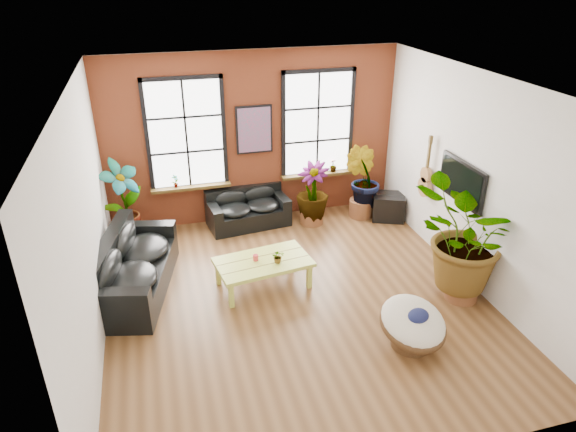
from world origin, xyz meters
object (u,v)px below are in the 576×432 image
(sofa_back, at_px, (248,209))
(coffee_table, at_px, (263,263))
(papasan_chair, at_px, (413,324))
(sofa_left, at_px, (131,268))

(sofa_back, relative_size, coffee_table, 1.04)
(sofa_back, height_order, papasan_chair, sofa_back)
(coffee_table, height_order, papasan_chair, papasan_chair)
(sofa_back, bearing_deg, coffee_table, -101.64)
(sofa_left, relative_size, coffee_table, 1.53)
(sofa_back, xyz_separation_m, sofa_left, (-2.34, -1.90, 0.09))
(sofa_left, xyz_separation_m, coffee_table, (2.14, -0.45, 0.01))
(sofa_left, bearing_deg, coffee_table, -88.31)
(sofa_back, height_order, sofa_left, sofa_left)
(sofa_back, distance_m, sofa_left, 3.01)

